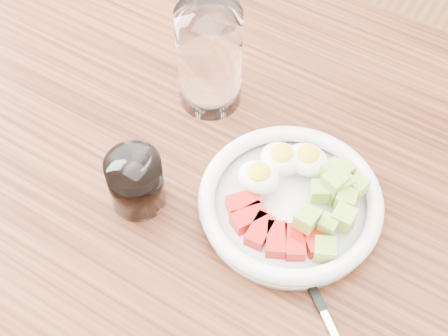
# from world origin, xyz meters

# --- Properties ---
(dining_table) EXTENTS (1.50, 0.90, 0.77)m
(dining_table) POSITION_xyz_m (0.00, 0.00, 0.67)
(dining_table) COLOR brown
(dining_table) RESTS_ON ground
(bowl) EXTENTS (0.24, 0.24, 0.06)m
(bowl) POSITION_xyz_m (0.09, 0.02, 0.79)
(bowl) COLOR white
(bowl) RESTS_ON dining_table
(fork) EXTENTS (0.14, 0.12, 0.01)m
(fork) POSITION_xyz_m (0.17, -0.08, 0.77)
(fork) COLOR black
(fork) RESTS_ON dining_table
(water_glass) EXTENTS (0.09, 0.09, 0.16)m
(water_glass) POSITION_xyz_m (-0.11, 0.13, 0.85)
(water_glass) COLOR white
(water_glass) RESTS_ON dining_table
(coffee_glass) EXTENTS (0.07, 0.07, 0.08)m
(coffee_glass) POSITION_xyz_m (-0.09, -0.07, 0.81)
(coffee_glass) COLOR white
(coffee_glass) RESTS_ON dining_table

